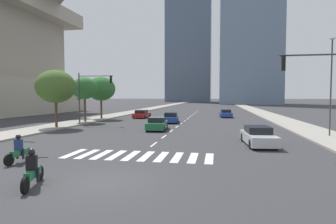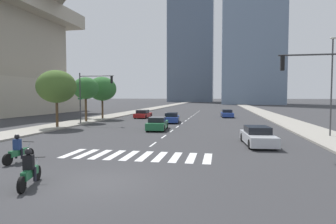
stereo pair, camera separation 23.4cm
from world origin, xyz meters
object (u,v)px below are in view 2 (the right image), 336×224
(street_tree_second, at_px, (86,88))
(street_tree_third, at_px, (102,89))
(motorcycle_lead, at_px, (19,151))
(traffic_signal_far, at_px, (92,89))
(sedan_blue_1, at_px, (172,118))
(sedan_blue_0, at_px, (227,114))
(sedan_green_2, at_px, (157,124))
(motorcycle_trailing, at_px, (30,171))
(street_lamp_east, at_px, (332,79))
(traffic_signal_near, at_px, (329,81))
(sedan_silver_3, at_px, (258,136))
(street_tree_nearest, at_px, (56,87))
(sedan_red_4, at_px, (143,114))

(street_tree_second, height_order, street_tree_third, street_tree_third)
(motorcycle_lead, bearing_deg, street_tree_third, 17.78)
(traffic_signal_far, bearing_deg, sedan_blue_1, 23.53)
(sedan_blue_0, relative_size, sedan_green_2, 1.01)
(motorcycle_trailing, relative_size, street_lamp_east, 0.26)
(motorcycle_trailing, distance_m, traffic_signal_near, 16.29)
(motorcycle_trailing, distance_m, sedan_silver_3, 14.88)
(motorcycle_trailing, bearing_deg, sedan_silver_3, -57.65)
(street_lamp_east, bearing_deg, street_tree_third, 151.06)
(motorcycle_lead, height_order, motorcycle_trailing, same)
(traffic_signal_far, bearing_deg, sedan_silver_3, -33.27)
(sedan_silver_3, height_order, street_tree_nearest, street_tree_nearest)
(motorcycle_trailing, xyz_separation_m, sedan_red_4, (-4.94, 34.31, 0.01))
(sedan_blue_1, xyz_separation_m, street_tree_second, (-11.20, -1.70, 3.90))
(traffic_signal_near, bearing_deg, street_lamp_east, -110.46)
(sedan_red_4, distance_m, street_tree_second, 11.12)
(sedan_green_2, height_order, traffic_signal_near, traffic_signal_near)
(street_tree_nearest, height_order, street_tree_third, street_tree_third)
(sedan_silver_3, bearing_deg, motorcycle_trailing, -45.62)
(traffic_signal_far, relative_size, street_tree_nearest, 1.01)
(motorcycle_trailing, height_order, sedan_green_2, motorcycle_trailing)
(sedan_blue_0, xyz_separation_m, street_tree_nearest, (-18.60, -19.67, 3.91))
(sedan_blue_1, bearing_deg, motorcycle_trailing, 172.12)
(street_tree_nearest, bearing_deg, sedan_silver_3, -20.14)
(traffic_signal_far, xyz_separation_m, street_lamp_east, (24.50, -6.96, 0.47))
(sedan_red_4, bearing_deg, street_tree_second, 150.08)
(motorcycle_trailing, height_order, sedan_silver_3, motorcycle_trailing)
(sedan_blue_1, relative_size, street_tree_third, 0.76)
(sedan_blue_0, distance_m, sedan_silver_3, 27.06)
(sedan_blue_1, distance_m, sedan_red_4, 9.33)
(sedan_blue_1, distance_m, traffic_signal_far, 10.73)
(sedan_red_4, bearing_deg, sedan_blue_0, -72.75)
(traffic_signal_far, bearing_deg, street_tree_third, 104.51)
(sedan_blue_1, bearing_deg, traffic_signal_near, -152.08)
(motorcycle_lead, relative_size, street_lamp_east, 0.26)
(motorcycle_lead, bearing_deg, traffic_signal_near, -69.96)
(traffic_signal_far, bearing_deg, sedan_green_2, -24.80)
(sedan_blue_0, xyz_separation_m, sedan_silver_3, (1.45, -27.02, 0.03))
(sedan_blue_1, relative_size, traffic_signal_near, 0.77)
(sedan_blue_1, relative_size, street_tree_nearest, 0.77)
(sedan_green_2, bearing_deg, sedan_blue_1, -5.37)
(street_tree_nearest, bearing_deg, traffic_signal_far, 66.14)
(street_tree_third, bearing_deg, sedan_blue_1, -18.17)
(sedan_blue_0, xyz_separation_m, street_tree_third, (-18.60, -7.49, 3.99))
(sedan_blue_0, height_order, traffic_signal_far, traffic_signal_far)
(sedan_blue_0, distance_m, street_tree_second, 22.95)
(sedan_green_2, distance_m, traffic_signal_near, 16.71)
(motorcycle_lead, distance_m, sedan_silver_3, 15.10)
(street_tree_nearest, bearing_deg, motorcycle_trailing, -61.05)
(traffic_signal_near, bearing_deg, street_tree_second, -35.53)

